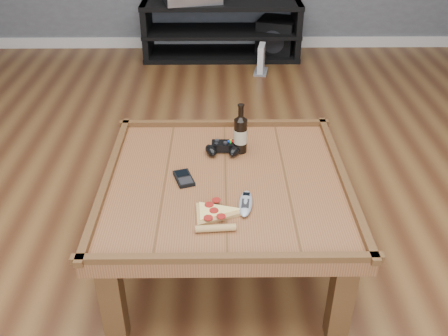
{
  "coord_description": "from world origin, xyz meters",
  "views": [
    {
      "loc": [
        -0.02,
        -1.71,
        1.59
      ],
      "look_at": [
        -0.01,
        -0.02,
        0.52
      ],
      "focal_mm": 40.0,
      "sensor_mm": 36.0,
      "label": 1
    }
  ],
  "objects_px": {
    "game_console": "(261,60)",
    "smartphone": "(184,178)",
    "pizza_slice": "(214,215)",
    "remote_control": "(246,203)",
    "media_console": "(222,30)",
    "subwoofer": "(277,37)",
    "game_controller": "(223,148)",
    "beer_bottle": "(240,133)",
    "coffee_table": "(226,191)"
  },
  "relations": [
    {
      "from": "smartphone",
      "to": "remote_control",
      "type": "height_order",
      "value": "remote_control"
    },
    {
      "from": "beer_bottle",
      "to": "game_console",
      "type": "relative_size",
      "value": 0.95
    },
    {
      "from": "subwoofer",
      "to": "game_console",
      "type": "height_order",
      "value": "subwoofer"
    },
    {
      "from": "game_controller",
      "to": "game_console",
      "type": "xyz_separation_m",
      "value": [
        0.34,
        2.11,
        -0.36
      ]
    },
    {
      "from": "pizza_slice",
      "to": "remote_control",
      "type": "bearing_deg",
      "value": 25.31
    },
    {
      "from": "media_console",
      "to": "pizza_slice",
      "type": "xyz_separation_m",
      "value": [
        -0.05,
        -3.0,
        0.21
      ]
    },
    {
      "from": "beer_bottle",
      "to": "game_console",
      "type": "distance_m",
      "value": 2.16
    },
    {
      "from": "pizza_slice",
      "to": "media_console",
      "type": "bearing_deg",
      "value": 85.11
    },
    {
      "from": "beer_bottle",
      "to": "smartphone",
      "type": "bearing_deg",
      "value": -136.18
    },
    {
      "from": "game_controller",
      "to": "pizza_slice",
      "type": "xyz_separation_m",
      "value": [
        -0.04,
        -0.47,
        -0.01
      ]
    },
    {
      "from": "media_console",
      "to": "remote_control",
      "type": "distance_m",
      "value": 2.94
    },
    {
      "from": "beer_bottle",
      "to": "remote_control",
      "type": "relative_size",
      "value": 1.33
    },
    {
      "from": "remote_control",
      "to": "subwoofer",
      "type": "height_order",
      "value": "remote_control"
    },
    {
      "from": "remote_control",
      "to": "game_console",
      "type": "xyz_separation_m",
      "value": [
        0.26,
        2.51,
        -0.35
      ]
    },
    {
      "from": "smartphone",
      "to": "remote_control",
      "type": "distance_m",
      "value": 0.31
    },
    {
      "from": "pizza_slice",
      "to": "coffee_table",
      "type": "bearing_deg",
      "value": 75.62
    },
    {
      "from": "smartphone",
      "to": "subwoofer",
      "type": "bearing_deg",
      "value": 58.05
    },
    {
      "from": "media_console",
      "to": "game_controller",
      "type": "bearing_deg",
      "value": -90.22
    },
    {
      "from": "game_console",
      "to": "smartphone",
      "type": "bearing_deg",
      "value": -92.15
    },
    {
      "from": "game_console",
      "to": "coffee_table",
      "type": "bearing_deg",
      "value": -88.05
    },
    {
      "from": "media_console",
      "to": "game_controller",
      "type": "xyz_separation_m",
      "value": [
        -0.01,
        -2.53,
        0.23
      ]
    },
    {
      "from": "media_console",
      "to": "game_console",
      "type": "xyz_separation_m",
      "value": [
        0.33,
        -0.42,
        -0.14
      ]
    },
    {
      "from": "beer_bottle",
      "to": "pizza_slice",
      "type": "xyz_separation_m",
      "value": [
        -0.11,
        -0.48,
        -0.08
      ]
    },
    {
      "from": "pizza_slice",
      "to": "game_console",
      "type": "bearing_deg",
      "value": 77.66
    },
    {
      "from": "subwoofer",
      "to": "pizza_slice",
      "type": "bearing_deg",
      "value": -80.75
    },
    {
      "from": "media_console",
      "to": "smartphone",
      "type": "height_order",
      "value": "media_console"
    },
    {
      "from": "pizza_slice",
      "to": "beer_bottle",
      "type": "bearing_deg",
      "value": 72.62
    },
    {
      "from": "smartphone",
      "to": "game_controller",
      "type": "bearing_deg",
      "value": 35.08
    },
    {
      "from": "beer_bottle",
      "to": "game_controller",
      "type": "xyz_separation_m",
      "value": [
        -0.08,
        -0.01,
        -0.07
      ]
    },
    {
      "from": "game_controller",
      "to": "beer_bottle",
      "type": "bearing_deg",
      "value": 11.47
    },
    {
      "from": "media_console",
      "to": "beer_bottle",
      "type": "relative_size",
      "value": 6.06
    },
    {
      "from": "media_console",
      "to": "subwoofer",
      "type": "height_order",
      "value": "media_console"
    },
    {
      "from": "remote_control",
      "to": "beer_bottle",
      "type": "bearing_deg",
      "value": 97.07
    },
    {
      "from": "media_console",
      "to": "subwoofer",
      "type": "xyz_separation_m",
      "value": [
        0.51,
        0.05,
        -0.08
      ]
    },
    {
      "from": "smartphone",
      "to": "remote_control",
      "type": "bearing_deg",
      "value": -54.84
    },
    {
      "from": "coffee_table",
      "to": "pizza_slice",
      "type": "distance_m",
      "value": 0.26
    },
    {
      "from": "coffee_table",
      "to": "beer_bottle",
      "type": "distance_m",
      "value": 0.29
    },
    {
      "from": "beer_bottle",
      "to": "game_controller",
      "type": "bearing_deg",
      "value": -170.56
    },
    {
      "from": "smartphone",
      "to": "game_console",
      "type": "xyz_separation_m",
      "value": [
        0.5,
        2.33,
        -0.35
      ]
    },
    {
      "from": "game_console",
      "to": "pizza_slice",
      "type": "bearing_deg",
      "value": -88.27
    },
    {
      "from": "media_console",
      "to": "game_console",
      "type": "distance_m",
      "value": 0.55
    },
    {
      "from": "pizza_slice",
      "to": "remote_control",
      "type": "relative_size",
      "value": 1.56
    },
    {
      "from": "media_console",
      "to": "smartphone",
      "type": "distance_m",
      "value": 2.76
    },
    {
      "from": "pizza_slice",
      "to": "smartphone",
      "type": "distance_m",
      "value": 0.28
    },
    {
      "from": "media_console",
      "to": "pizza_slice",
      "type": "height_order",
      "value": "media_console"
    },
    {
      "from": "coffee_table",
      "to": "media_console",
      "type": "xyz_separation_m",
      "value": [
        0.0,
        2.75,
        -0.15
      ]
    },
    {
      "from": "media_console",
      "to": "subwoofer",
      "type": "relative_size",
      "value": 3.35
    },
    {
      "from": "beer_bottle",
      "to": "remote_control",
      "type": "distance_m",
      "value": 0.42
    },
    {
      "from": "coffee_table",
      "to": "subwoofer",
      "type": "distance_m",
      "value": 2.85
    },
    {
      "from": "smartphone",
      "to": "coffee_table",
      "type": "bearing_deg",
      "value": -18.65
    }
  ]
}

